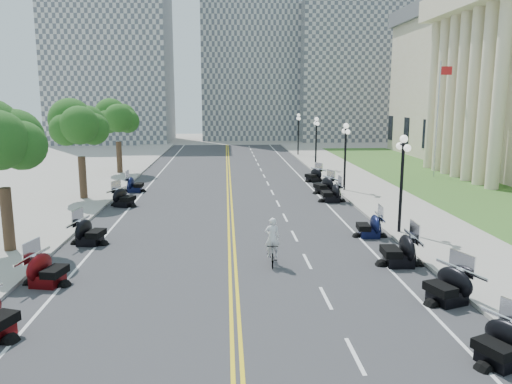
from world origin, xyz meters
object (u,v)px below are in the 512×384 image
object	(u,v)px
bicycle	(272,254)
cyclist_rider	(272,223)
flagpole	(437,121)
motorcycle_n_3	(502,341)

from	to	relation	value
bicycle	cyclist_rider	distance (m)	1.34
flagpole	motorcycle_n_3	size ratio (longest dim) A/B	5.38
bicycle	cyclist_rider	size ratio (longest dim) A/B	0.97
flagpole	bicycle	bearing A→B (deg)	-126.15
motorcycle_n_3	cyclist_rider	xyz separation A→B (m)	(-5.24, 8.28, 1.18)
flagpole	motorcycle_n_3	distance (m)	32.89
motorcycle_n_3	cyclist_rider	bearing A→B (deg)	-171.16
flagpole	bicycle	size ratio (longest dim) A/B	6.09
flagpole	motorcycle_n_3	world-z (taller)	flagpole
motorcycle_n_3	cyclist_rider	world-z (taller)	cyclist_rider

